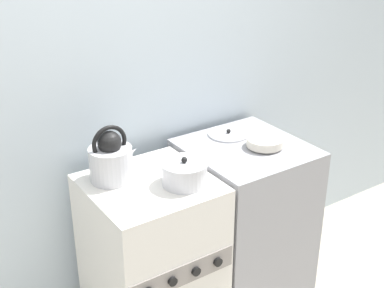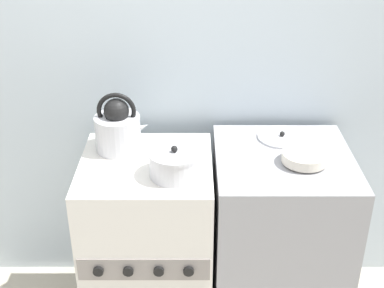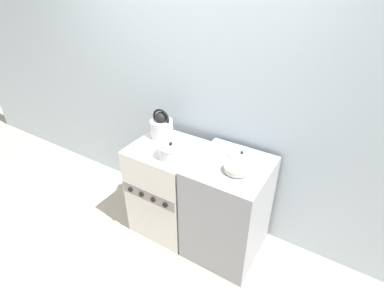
% 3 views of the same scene
% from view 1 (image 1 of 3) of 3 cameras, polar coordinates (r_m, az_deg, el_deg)
% --- Properties ---
extents(wall_back, '(7.00, 0.06, 2.50)m').
position_cam_1_polar(wall_back, '(2.68, -9.17, 5.86)').
color(wall_back, silver).
rests_on(wall_back, ground_plane).
extents(stove, '(0.57, 0.59, 0.91)m').
position_cam_1_polar(stove, '(2.74, -4.26, -12.46)').
color(stove, silver).
rests_on(stove, ground_plane).
extents(counter, '(0.60, 0.62, 0.92)m').
position_cam_1_polar(counter, '(3.03, 5.49, -8.19)').
color(counter, '#99999E').
rests_on(counter, ground_plane).
extents(kettle, '(0.25, 0.20, 0.27)m').
position_cam_1_polar(kettle, '(2.49, -8.63, -1.60)').
color(kettle, silver).
rests_on(kettle, stove).
extents(cooking_pot, '(0.21, 0.21, 0.14)m').
position_cam_1_polar(cooking_pot, '(2.44, -0.82, -3.13)').
color(cooking_pot, silver).
rests_on(cooking_pot, stove).
extents(enamel_bowl, '(0.19, 0.19, 0.05)m').
position_cam_1_polar(enamel_bowl, '(2.80, 7.77, 0.20)').
color(enamel_bowl, beige).
rests_on(enamel_bowl, counter).
extents(loose_pot_lid, '(0.23, 0.23, 0.03)m').
position_cam_1_polar(loose_pot_lid, '(2.94, 3.91, 1.09)').
color(loose_pot_lid, silver).
rests_on(loose_pot_lid, counter).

